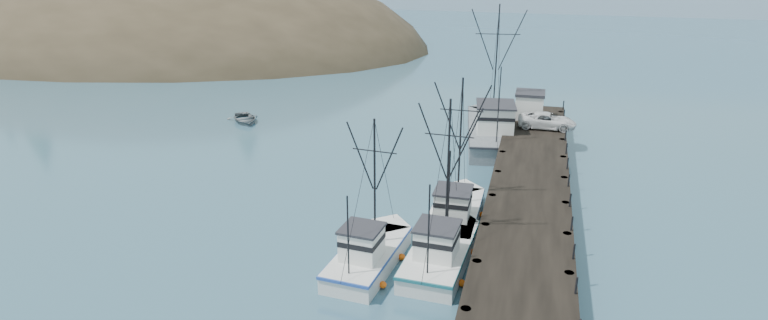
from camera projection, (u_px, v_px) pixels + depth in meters
The scene contains 12 objects.
ground at pixel (291, 273), 37.53m from camera, with size 400.00×400.00×0.00m, color #2F5569.
pier at pixel (530, 178), 48.12m from camera, with size 6.00×44.00×2.00m.
headland at pixel (113, 60), 128.39m from camera, with size 134.80×78.00×51.00m.
distant_ridge at pixel (533, 7), 189.45m from camera, with size 360.00×40.00×26.00m, color #9EB2C6.
moored_sailboats at pixel (232, 61), 101.83m from camera, with size 15.32×14.40×6.35m.
trawler_near at pixel (442, 250), 38.68m from camera, with size 4.06×10.77×10.97m.
trawler_mid at pixel (370, 253), 38.27m from camera, with size 4.02×9.79×9.87m.
trawler_far at pixel (455, 213), 43.98m from camera, with size 3.47×10.65×11.04m.
work_vessel at pixel (493, 129), 61.99m from camera, with size 6.99×17.18×14.08m.
pier_shed at pixel (529, 105), 62.87m from camera, with size 3.00×3.20×2.80m.
pickup_truck at pixel (547, 121), 59.49m from camera, with size 2.61×5.65×1.57m, color silver.
motorboat at pixel (245, 122), 68.92m from camera, with size 3.61×5.05×1.05m, color slate.
Camera 1 is at (13.99, -30.21, 19.61)m, focal length 28.00 mm.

